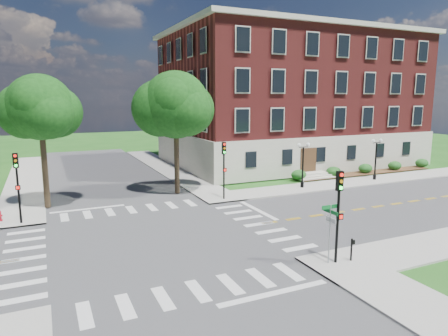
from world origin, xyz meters
name	(u,v)px	position (x,y,z in m)	size (l,w,h in m)	color
ground	(156,240)	(0.00, 0.00, 0.00)	(160.00, 160.00, 0.00)	#1E5317
road_ew	(156,240)	(0.00, 0.00, 0.01)	(90.00, 12.00, 0.01)	#3D3D3F
road_ns	(156,240)	(0.00, 0.00, 0.01)	(12.00, 90.00, 0.01)	#3D3D3F
sidewalk_ne	(255,175)	(15.38, 15.38, 0.06)	(34.00, 34.00, 0.12)	#9E9B93
crosswalk_east	(259,224)	(7.20, 0.00, 0.00)	(2.20, 10.20, 0.02)	silver
stop_bar_east	(258,210)	(8.80, 3.00, 0.00)	(0.40, 5.50, 0.00)	silver
main_building	(289,99)	(24.00, 21.99, 8.34)	(30.60, 22.40, 16.50)	#B6B3A1
shrub_row	(365,174)	(27.00, 10.80, 0.00)	(18.00, 2.00, 1.30)	#174617
tree_c	(40,108)	(-5.83, 10.25, 7.78)	(4.92, 4.92, 10.16)	#312618
tree_d	(176,105)	(4.81, 10.57, 7.88)	(5.81, 5.81, 10.69)	#312618
traffic_signal_se	(339,205)	(7.53, -7.45, 3.19)	(0.34, 0.37, 4.80)	black
traffic_signal_ne	(224,163)	(7.73, 6.91, 3.19)	(0.32, 0.36, 4.80)	black
traffic_signal_nw	(17,179)	(-7.55, 6.67, 3.19)	(0.35, 0.40, 4.80)	black
twin_lamp_west	(303,162)	(16.30, 7.81, 2.52)	(1.36, 0.36, 4.23)	black
twin_lamp_east	(376,157)	(25.34, 7.74, 2.52)	(1.36, 0.36, 4.23)	black
street_sign_pole	(330,222)	(7.11, -7.37, 2.31)	(1.10, 1.10, 3.10)	gray
push_button_post	(352,248)	(8.40, -7.62, 0.80)	(0.14, 0.21, 1.20)	black
fire_hydrant	(0,216)	(-8.90, 7.75, 0.46)	(0.35, 0.35, 0.75)	#A90D1A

